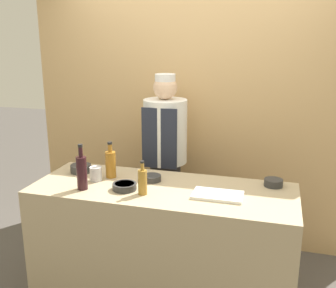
# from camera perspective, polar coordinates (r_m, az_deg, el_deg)

# --- Properties ---
(cabinet_wall) EXTENTS (3.16, 0.18, 2.40)m
(cabinet_wall) POSITION_cam_1_polar(r_m,az_deg,el_deg) (3.76, 4.18, 3.77)
(cabinet_wall) COLOR tan
(cabinet_wall) RESTS_ON ground_plane
(counter) EXTENTS (1.85, 0.70, 0.93)m
(counter) POSITION_cam_1_polar(r_m,az_deg,el_deg) (2.97, -0.76, -14.67)
(counter) COLOR tan
(counter) RESTS_ON ground_plane
(sauce_bowl_purple) EXTENTS (0.17, 0.17, 0.05)m
(sauce_bowl_purple) POSITION_cam_1_polar(r_m,az_deg,el_deg) (2.74, -6.33, -6.08)
(sauce_bowl_purple) COLOR #2D2D2D
(sauce_bowl_purple) RESTS_ON counter
(sauce_bowl_orange) EXTENTS (0.14, 0.14, 0.04)m
(sauce_bowl_orange) POSITION_cam_1_polar(r_m,az_deg,el_deg) (2.89, -2.36, -4.91)
(sauce_bowl_orange) COLOR #2D2D2D
(sauce_bowl_orange) RESTS_ON counter
(sauce_bowl_red) EXTENTS (0.16, 0.16, 0.06)m
(sauce_bowl_red) POSITION_cam_1_polar(r_m,az_deg,el_deg) (3.14, -12.53, -3.42)
(sauce_bowl_red) COLOR #2D2D2D
(sauce_bowl_red) RESTS_ON counter
(sauce_bowl_yellow) EXTENTS (0.13, 0.13, 0.05)m
(sauce_bowl_yellow) POSITION_cam_1_polar(r_m,az_deg,el_deg) (2.88, 15.06, -5.38)
(sauce_bowl_yellow) COLOR #2D2D2D
(sauce_bowl_yellow) RESTS_ON counter
(cutting_board) EXTENTS (0.33, 0.20, 0.02)m
(cutting_board) POSITION_cam_1_polar(r_m,az_deg,el_deg) (2.64, 7.24, -7.35)
(cutting_board) COLOR white
(cutting_board) RESTS_ON counter
(bottle_wine) EXTENTS (0.07, 0.07, 0.32)m
(bottle_wine) POSITION_cam_1_polar(r_m,az_deg,el_deg) (2.76, -12.40, -3.97)
(bottle_wine) COLOR black
(bottle_wine) RESTS_ON counter
(bottle_amber) EXTENTS (0.08, 0.08, 0.27)m
(bottle_amber) POSITION_cam_1_polar(r_m,az_deg,el_deg) (2.96, -8.33, -2.82)
(bottle_amber) COLOR #9E661E
(bottle_amber) RESTS_ON counter
(bottle_vinegar) EXTENTS (0.06, 0.06, 0.23)m
(bottle_vinegar) POSITION_cam_1_polar(r_m,az_deg,el_deg) (2.63, -3.71, -5.42)
(bottle_vinegar) COLOR olive
(bottle_vinegar) RESTS_ON counter
(cup_steel) EXTENTS (0.09, 0.09, 0.10)m
(cup_steel) POSITION_cam_1_polar(r_m,az_deg,el_deg) (2.93, -10.45, -4.29)
(cup_steel) COLOR #B7B7BC
(cup_steel) RESTS_ON counter
(chef_center) EXTENTS (0.38, 0.38, 1.65)m
(chef_center) POSITION_cam_1_polar(r_m,az_deg,el_deg) (3.49, -0.40, -2.41)
(chef_center) COLOR #28282D
(chef_center) RESTS_ON ground_plane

